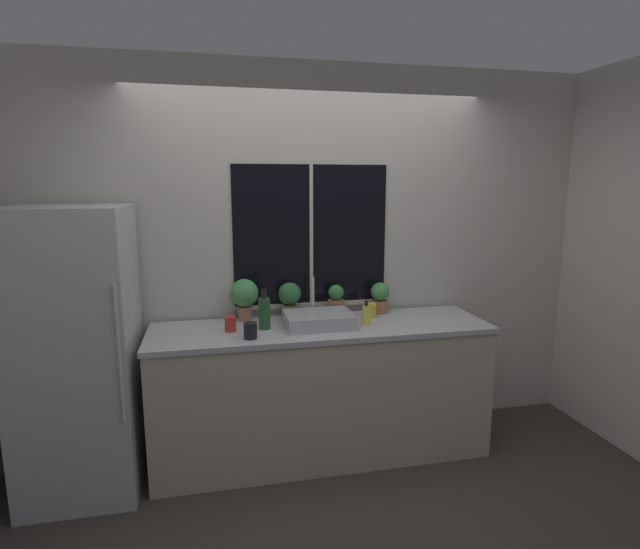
{
  "coord_description": "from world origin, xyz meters",
  "views": [
    {
      "loc": [
        -0.71,
        -2.85,
        1.87
      ],
      "look_at": [
        -0.01,
        0.31,
        1.28
      ],
      "focal_mm": 28.0,
      "sensor_mm": 36.0,
      "label": 1
    }
  ],
  "objects_px": {
    "sink": "(319,319)",
    "mug_red": "(230,324)",
    "refrigerator": "(78,352)",
    "bottle_tall": "(264,313)",
    "potted_plant_far_left": "(244,295)",
    "mug_yellow": "(370,311)",
    "potted_plant_center_left": "(290,297)",
    "potted_plant_center_right": "(336,301)",
    "potted_plant_far_right": "(380,297)",
    "mug_black": "(250,331)",
    "soap_bottle": "(366,315)"
  },
  "relations": [
    {
      "from": "potted_plant_far_left",
      "to": "potted_plant_center_left",
      "type": "bearing_deg",
      "value": 0.0
    },
    {
      "from": "potted_plant_center_left",
      "to": "soap_bottle",
      "type": "relative_size",
      "value": 1.51
    },
    {
      "from": "potted_plant_far_left",
      "to": "mug_yellow",
      "type": "bearing_deg",
      "value": -7.6
    },
    {
      "from": "sink",
      "to": "potted_plant_far_right",
      "type": "distance_m",
      "value": 0.58
    },
    {
      "from": "potted_plant_far_right",
      "to": "mug_red",
      "type": "relative_size",
      "value": 2.29
    },
    {
      "from": "sink",
      "to": "potted_plant_center_right",
      "type": "height_order",
      "value": "sink"
    },
    {
      "from": "mug_black",
      "to": "bottle_tall",
      "type": "bearing_deg",
      "value": 60.67
    },
    {
      "from": "sink",
      "to": "mug_black",
      "type": "height_order",
      "value": "sink"
    },
    {
      "from": "potted_plant_center_left",
      "to": "potted_plant_far_right",
      "type": "bearing_deg",
      "value": 0.0
    },
    {
      "from": "potted_plant_far_right",
      "to": "soap_bottle",
      "type": "xyz_separation_m",
      "value": [
        -0.2,
        -0.29,
        -0.05
      ]
    },
    {
      "from": "mug_black",
      "to": "mug_yellow",
      "type": "distance_m",
      "value": 0.92
    },
    {
      "from": "sink",
      "to": "potted_plant_center_left",
      "type": "relative_size",
      "value": 1.77
    },
    {
      "from": "refrigerator",
      "to": "bottle_tall",
      "type": "xyz_separation_m",
      "value": [
        1.13,
        0.05,
        0.17
      ]
    },
    {
      "from": "potted_plant_far_left",
      "to": "mug_black",
      "type": "height_order",
      "value": "potted_plant_far_left"
    },
    {
      "from": "sink",
      "to": "mug_red",
      "type": "xyz_separation_m",
      "value": [
        -0.58,
        0.0,
        0.0
      ]
    },
    {
      "from": "potted_plant_center_left",
      "to": "bottle_tall",
      "type": "bearing_deg",
      "value": -131.1
    },
    {
      "from": "potted_plant_far_left",
      "to": "potted_plant_center_left",
      "type": "xyz_separation_m",
      "value": [
        0.32,
        0.0,
        -0.03
      ]
    },
    {
      "from": "sink",
      "to": "mug_yellow",
      "type": "relative_size",
      "value": 4.41
    },
    {
      "from": "potted_plant_center_left",
      "to": "mug_black",
      "type": "xyz_separation_m",
      "value": [
        -0.31,
        -0.43,
        -0.1
      ]
    },
    {
      "from": "potted_plant_center_left",
      "to": "mug_red",
      "type": "bearing_deg",
      "value": -150.15
    },
    {
      "from": "refrigerator",
      "to": "potted_plant_center_right",
      "type": "distance_m",
      "value": 1.71
    },
    {
      "from": "mug_red",
      "to": "potted_plant_far_right",
      "type": "bearing_deg",
      "value": 12.57
    },
    {
      "from": "potted_plant_center_left",
      "to": "bottle_tall",
      "type": "xyz_separation_m",
      "value": [
        -0.21,
        -0.24,
        -0.04
      ]
    },
    {
      "from": "potted_plant_center_right",
      "to": "potted_plant_far_left",
      "type": "bearing_deg",
      "value": 180.0
    },
    {
      "from": "soap_bottle",
      "to": "bottle_tall",
      "type": "bearing_deg",
      "value": 175.63
    },
    {
      "from": "refrigerator",
      "to": "potted_plant_center_left",
      "type": "bearing_deg",
      "value": 12.07
    },
    {
      "from": "sink",
      "to": "bottle_tall",
      "type": "distance_m",
      "value": 0.37
    },
    {
      "from": "potted_plant_center_left",
      "to": "mug_red",
      "type": "relative_size",
      "value": 2.58
    },
    {
      "from": "bottle_tall",
      "to": "potted_plant_far_left",
      "type": "bearing_deg",
      "value": 115.5
    },
    {
      "from": "mug_black",
      "to": "mug_red",
      "type": "xyz_separation_m",
      "value": [
        -0.11,
        0.18,
        -0.0
      ]
    },
    {
      "from": "mug_yellow",
      "to": "potted_plant_far_right",
      "type": "bearing_deg",
      "value": 45.41
    },
    {
      "from": "potted_plant_far_left",
      "to": "mug_yellow",
      "type": "xyz_separation_m",
      "value": [
        0.88,
        -0.12,
        -0.13
      ]
    },
    {
      "from": "potted_plant_center_left",
      "to": "mug_red",
      "type": "xyz_separation_m",
      "value": [
        -0.43,
        -0.25,
        -0.1
      ]
    },
    {
      "from": "potted_plant_center_left",
      "to": "mug_black",
      "type": "bearing_deg",
      "value": -126.25
    },
    {
      "from": "mug_black",
      "to": "mug_yellow",
      "type": "xyz_separation_m",
      "value": [
        0.87,
        0.31,
        0.0
      ]
    },
    {
      "from": "potted_plant_far_left",
      "to": "soap_bottle",
      "type": "xyz_separation_m",
      "value": [
        0.79,
        -0.29,
        -0.11
      ]
    },
    {
      "from": "sink",
      "to": "mug_red",
      "type": "bearing_deg",
      "value": 179.95
    },
    {
      "from": "potted_plant_center_left",
      "to": "mug_yellow",
      "type": "xyz_separation_m",
      "value": [
        0.56,
        -0.12,
        -0.1
      ]
    },
    {
      "from": "potted_plant_far_left",
      "to": "potted_plant_center_right",
      "type": "bearing_deg",
      "value": -0.0
    },
    {
      "from": "potted_plant_far_right",
      "to": "mug_yellow",
      "type": "bearing_deg",
      "value": -134.59
    },
    {
      "from": "refrigerator",
      "to": "bottle_tall",
      "type": "bearing_deg",
      "value": 2.55
    },
    {
      "from": "refrigerator",
      "to": "bottle_tall",
      "type": "relative_size",
      "value": 6.58
    },
    {
      "from": "potted_plant_center_left",
      "to": "soap_bottle",
      "type": "xyz_separation_m",
      "value": [
        0.48,
        -0.29,
        -0.08
      ]
    },
    {
      "from": "potted_plant_far_left",
      "to": "mug_black",
      "type": "bearing_deg",
      "value": -89.35
    },
    {
      "from": "mug_black",
      "to": "mug_yellow",
      "type": "bearing_deg",
      "value": 19.63
    },
    {
      "from": "bottle_tall",
      "to": "mug_black",
      "type": "xyz_separation_m",
      "value": [
        -0.11,
        -0.19,
        -0.06
      ]
    },
    {
      "from": "refrigerator",
      "to": "potted_plant_center_left",
      "type": "height_order",
      "value": "refrigerator"
    },
    {
      "from": "potted_plant_center_right",
      "to": "bottle_tall",
      "type": "bearing_deg",
      "value": -156.58
    },
    {
      "from": "refrigerator",
      "to": "mug_red",
      "type": "height_order",
      "value": "refrigerator"
    },
    {
      "from": "bottle_tall",
      "to": "mug_red",
      "type": "relative_size",
      "value": 2.68
    }
  ]
}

